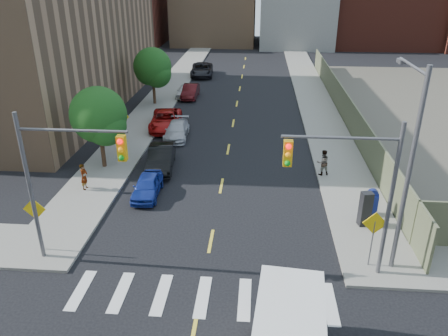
% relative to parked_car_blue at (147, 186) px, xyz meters
% --- Properties ---
extents(sidewalk_nw, '(3.50, 73.00, 0.15)m').
position_rel_parked_car_blue_xyz_m(sidewalk_nw, '(-3.55, 29.08, -0.54)').
color(sidewalk_nw, gray).
rests_on(sidewalk_nw, ground).
extents(sidewalk_ne, '(3.50, 73.00, 0.15)m').
position_rel_parked_car_blue_xyz_m(sidewalk_ne, '(11.95, 29.08, -0.54)').
color(sidewalk_ne, gray).
rests_on(sidewalk_ne, ground).
extents(fence_north, '(0.12, 44.00, 2.50)m').
position_rel_parked_car_blue_xyz_m(fence_north, '(13.80, 15.58, 0.63)').
color(fence_north, '#6B6B4B').
rests_on(fence_north, ground).
extents(bg_bldg_west, '(14.00, 18.00, 12.00)m').
position_rel_parked_car_blue_xyz_m(bg_bldg_west, '(-17.80, 57.58, 5.38)').
color(bg_bldg_west, '#592319').
rests_on(bg_bldg_west, ground).
extents(bg_bldg_center, '(12.00, 16.00, 10.00)m').
position_rel_parked_car_blue_xyz_m(bg_bldg_center, '(12.20, 57.58, 4.38)').
color(bg_bldg_center, gray).
rests_on(bg_bldg_center, ground).
extents(signal_nw, '(4.59, 0.30, 7.00)m').
position_rel_parked_car_blue_xyz_m(signal_nw, '(-1.78, -6.42, 3.91)').
color(signal_nw, '#59595E').
rests_on(signal_nw, ground).
extents(signal_ne, '(4.59, 0.30, 7.00)m').
position_rel_parked_car_blue_xyz_m(signal_ne, '(10.18, -6.42, 3.91)').
color(signal_ne, '#59595E').
rests_on(signal_ne, ground).
extents(streetlight_ne, '(0.25, 3.70, 9.00)m').
position_rel_parked_car_blue_xyz_m(streetlight_ne, '(12.40, -5.52, 4.60)').
color(streetlight_ne, '#59595E').
rests_on(streetlight_ne, ground).
extents(warn_sign_nw, '(1.06, 0.06, 2.83)m').
position_rel_parked_car_blue_xyz_m(warn_sign_nw, '(-3.60, -5.92, 1.38)').
color(warn_sign_nw, '#59595E').
rests_on(warn_sign_nw, ground).
extents(warn_sign_ne, '(1.06, 0.06, 2.83)m').
position_rel_parked_car_blue_xyz_m(warn_sign_ne, '(11.40, -5.92, 1.38)').
color(warn_sign_ne, '#59595E').
rests_on(warn_sign_ne, ground).
extents(warn_sign_midwest, '(1.06, 0.06, 2.83)m').
position_rel_parked_car_blue_xyz_m(warn_sign_midwest, '(-3.60, 7.58, 1.38)').
color(warn_sign_midwest, '#59595E').
rests_on(warn_sign_midwest, ground).
extents(tree_west_near, '(3.66, 3.64, 5.52)m').
position_rel_parked_car_blue_xyz_m(tree_west_near, '(-3.80, 3.63, 2.86)').
color(tree_west_near, '#332114').
rests_on(tree_west_near, ground).
extents(tree_west_far, '(3.66, 3.64, 5.52)m').
position_rel_parked_car_blue_xyz_m(tree_west_far, '(-3.80, 18.63, 2.86)').
color(tree_west_far, '#332114').
rests_on(tree_west_far, ground).
extents(parked_car_blue, '(1.55, 3.65, 1.23)m').
position_rel_parked_car_blue_xyz_m(parked_car_blue, '(0.00, 0.00, 0.00)').
color(parked_car_blue, navy).
rests_on(parked_car_blue, ground).
extents(parked_car_black, '(2.04, 4.68, 1.50)m').
position_rel_parked_car_blue_xyz_m(parked_car_black, '(0.00, 3.85, 0.13)').
color(parked_car_black, black).
rests_on(parked_car_black, ground).
extents(parked_car_red, '(2.97, 5.51, 1.47)m').
position_rel_parked_car_blue_xyz_m(parked_car_red, '(-1.30, 11.77, 0.12)').
color(parked_car_red, '#A91210').
rests_on(parked_car_red, ground).
extents(parked_car_silver, '(1.89, 4.31, 1.23)m').
position_rel_parked_car_blue_xyz_m(parked_car_silver, '(0.00, 9.67, 0.00)').
color(parked_car_silver, '#ACAEB4').
rests_on(parked_car_silver, ground).
extents(parked_car_white, '(1.64, 3.74, 1.25)m').
position_rel_parked_car_blue_xyz_m(parked_car_white, '(-1.30, 21.59, 0.01)').
color(parked_car_white, silver).
rests_on(parked_car_white, ground).
extents(parked_car_maroon, '(1.46, 4.15, 1.36)m').
position_rel_parked_car_blue_xyz_m(parked_car_maroon, '(-0.70, 21.38, 0.07)').
color(parked_car_maroon, '#400C0F').
rests_on(parked_car_maroon, ground).
extents(parked_car_grey, '(3.03, 5.83, 1.57)m').
position_rel_parked_car_blue_xyz_m(parked_car_grey, '(-0.80, 31.54, 0.17)').
color(parked_car_grey, black).
rests_on(parked_car_grey, ground).
extents(mailbox, '(0.67, 0.54, 1.51)m').
position_rel_parked_car_blue_xyz_m(mailbox, '(12.45, -1.45, 0.26)').
color(mailbox, navy).
rests_on(mailbox, sidewalk_ne).
extents(payphone, '(0.64, 0.56, 1.85)m').
position_rel_parked_car_blue_xyz_m(payphone, '(11.87, -2.53, 0.46)').
color(payphone, black).
rests_on(payphone, sidewalk_ne).
extents(pedestrian_west, '(0.43, 0.61, 1.60)m').
position_rel_parked_car_blue_xyz_m(pedestrian_west, '(-3.85, 0.26, 0.34)').
color(pedestrian_west, gray).
rests_on(pedestrian_west, sidewalk_nw).
extents(pedestrian_east, '(0.93, 0.80, 1.67)m').
position_rel_parked_car_blue_xyz_m(pedestrian_east, '(10.50, 3.42, 0.37)').
color(pedestrian_east, gray).
rests_on(pedestrian_east, sidewalk_ne).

